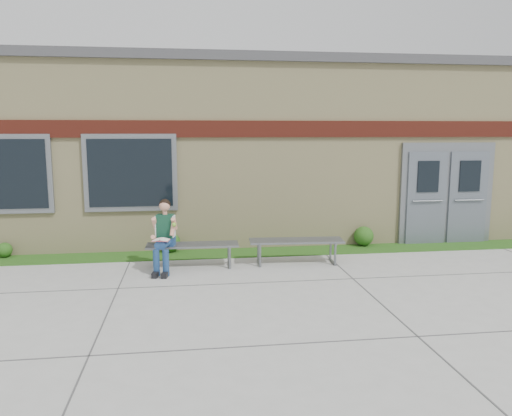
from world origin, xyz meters
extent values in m
plane|color=#9E9E99|center=(0.00, 0.00, 0.00)|extent=(80.00, 80.00, 0.00)
cube|color=#234D14|center=(0.00, 2.60, 0.01)|extent=(16.00, 0.80, 0.02)
cube|color=beige|center=(0.00, 6.00, 2.00)|extent=(16.00, 6.00, 4.00)
cube|color=#3F3F42|center=(0.00, 6.00, 4.10)|extent=(16.20, 6.20, 0.20)
cube|color=maroon|center=(0.00, 2.97, 2.60)|extent=(16.00, 0.06, 0.35)
cube|color=slate|center=(-5.50, 2.96, 1.70)|extent=(1.90, 0.08, 1.60)
cube|color=black|center=(-5.50, 2.92, 1.70)|extent=(1.70, 0.04, 1.40)
cube|color=slate|center=(-3.00, 2.96, 1.70)|extent=(1.90, 0.08, 1.60)
cube|color=black|center=(-3.00, 2.92, 1.70)|extent=(1.70, 0.04, 1.40)
cube|color=slate|center=(4.00, 2.96, 1.15)|extent=(2.20, 0.08, 2.30)
cube|color=#565E68|center=(3.50, 2.91, 1.05)|extent=(0.92, 0.06, 2.10)
cube|color=#565E68|center=(4.50, 2.91, 1.05)|extent=(0.92, 0.06, 2.10)
cube|color=slate|center=(-1.77, 1.66, 0.43)|extent=(1.73, 0.52, 0.03)
cube|color=slate|center=(-2.45, 1.66, 0.20)|extent=(0.05, 0.48, 0.39)
cube|color=slate|center=(-1.08, 1.66, 0.20)|extent=(0.05, 0.48, 0.39)
cube|color=slate|center=(0.23, 1.66, 0.45)|extent=(1.84, 0.61, 0.04)
cube|color=slate|center=(-0.49, 1.66, 0.21)|extent=(0.07, 0.50, 0.41)
cube|color=slate|center=(0.96, 1.66, 0.21)|extent=(0.07, 0.50, 0.41)
cube|color=navy|center=(-2.26, 1.61, 0.52)|extent=(0.36, 0.29, 0.15)
cube|color=#0E3622|center=(-2.26, 1.59, 0.82)|extent=(0.34, 0.25, 0.44)
sphere|color=tan|center=(-2.26, 1.58, 1.20)|extent=(0.23, 0.23, 0.20)
sphere|color=black|center=(-2.26, 1.60, 1.22)|extent=(0.25, 0.25, 0.21)
cylinder|color=navy|center=(-2.39, 1.38, 0.54)|extent=(0.22, 0.42, 0.14)
cylinder|color=navy|center=(-2.22, 1.35, 0.54)|extent=(0.22, 0.42, 0.14)
cylinder|color=navy|center=(-2.41, 1.15, 0.24)|extent=(0.11, 0.11, 0.48)
cylinder|color=navy|center=(-2.25, 1.12, 0.24)|extent=(0.11, 0.11, 0.48)
cube|color=black|center=(-2.43, 1.09, 0.05)|extent=(0.14, 0.26, 0.10)
cube|color=black|center=(-2.26, 1.06, 0.05)|extent=(0.14, 0.26, 0.10)
cylinder|color=tan|center=(-2.45, 1.57, 0.88)|extent=(0.13, 0.22, 0.25)
cylinder|color=tan|center=(-2.09, 1.50, 0.88)|extent=(0.13, 0.22, 0.25)
cube|color=white|center=(-2.33, 1.25, 0.64)|extent=(0.33, 0.26, 0.01)
cube|color=#BD475A|center=(-2.33, 1.25, 0.63)|extent=(0.33, 0.27, 0.01)
sphere|color=#7ABE32|center=(-2.09, 1.36, 0.88)|extent=(0.08, 0.08, 0.08)
sphere|color=#234D14|center=(-5.55, 2.85, 0.17)|extent=(0.30, 0.30, 0.30)
sphere|color=#234D14|center=(-2.22, 2.85, 0.22)|extent=(0.41, 0.41, 0.41)
sphere|color=#234D14|center=(2.04, 2.85, 0.24)|extent=(0.43, 0.43, 0.43)
camera|label=1|loc=(-1.83, -7.61, 2.56)|focal=35.00mm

